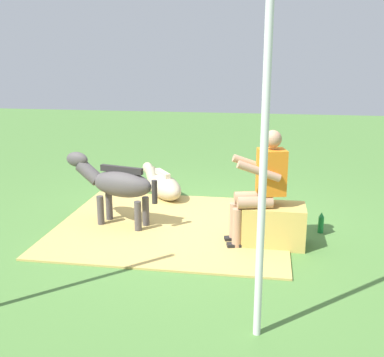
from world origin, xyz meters
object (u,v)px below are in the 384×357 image
(person_seated, at_px, (261,183))
(hay_bale, at_px, (273,225))
(soda_bottle, at_px, (321,223))
(pony_standing, at_px, (116,184))
(pony_lying, at_px, (162,185))
(tent_pole_left, at_px, (263,181))

(person_seated, bearing_deg, hay_bale, -170.56)
(hay_bale, height_order, soda_bottle, hay_bale)
(pony_standing, bearing_deg, hay_bale, 171.13)
(hay_bale, relative_size, person_seated, 0.53)
(pony_lying, relative_size, soda_bottle, 4.62)
(person_seated, distance_m, tent_pole_left, 1.93)
(hay_bale, height_order, pony_standing, pony_standing)
(hay_bale, bearing_deg, tent_pole_left, 86.00)
(hay_bale, distance_m, pony_standing, 2.06)
(soda_bottle, xyz_separation_m, tent_pole_left, (0.73, 2.36, 1.15))
(hay_bale, height_order, person_seated, person_seated)
(pony_standing, xyz_separation_m, pony_lying, (-0.30, -1.34, -0.38))
(pony_standing, xyz_separation_m, soda_bottle, (-2.61, -0.16, -0.44))
(hay_bale, relative_size, pony_standing, 0.55)
(pony_standing, bearing_deg, person_seated, 169.56)
(person_seated, relative_size, pony_standing, 1.03)
(person_seated, xyz_separation_m, soda_bottle, (-0.76, -0.50, -0.62))
(pony_standing, height_order, pony_lying, pony_standing)
(hay_bale, relative_size, soda_bottle, 2.67)
(hay_bale, relative_size, pony_lying, 0.58)
(pony_lying, bearing_deg, hay_bale, 135.96)
(pony_lying, xyz_separation_m, tent_pole_left, (-1.58, 3.54, 1.09))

